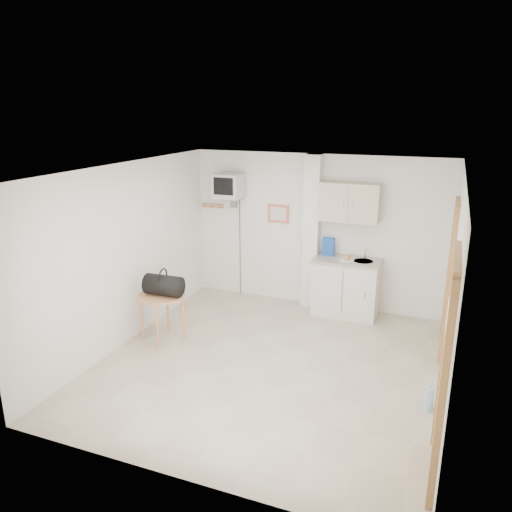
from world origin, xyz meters
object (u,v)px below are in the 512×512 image
at_px(crt_television, 229,187).
at_px(duffel_bag, 164,285).
at_px(round_table, 162,300).
at_px(water_bottle, 429,398).

bearing_deg(crt_television, duffel_bag, -94.73).
height_order(crt_television, round_table, crt_television).
bearing_deg(round_table, water_bottle, -7.18).
height_order(round_table, duffel_bag, duffel_bag).
relative_size(crt_television, water_bottle, 6.81).
distance_m(crt_television, round_table, 2.32).
height_order(duffel_bag, water_bottle, duffel_bag).
xyz_separation_m(duffel_bag, water_bottle, (3.59, -0.46, -0.69)).
xyz_separation_m(round_table, duffel_bag, (0.04, -0.00, 0.23)).
bearing_deg(water_bottle, round_table, 172.82).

